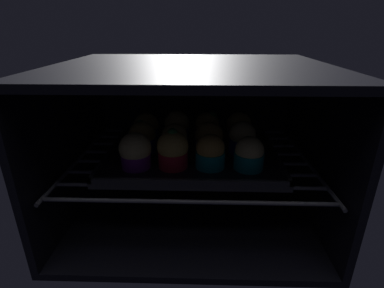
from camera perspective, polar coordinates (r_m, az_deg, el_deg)
oven_cavity at (r=72.40cm, az=0.11°, el=1.16°), size 59.00×47.00×37.00cm
oven_rack at (r=69.81cm, az=0.01°, el=-2.70°), size 54.80×42.00×0.80cm
baking_tray at (r=69.02cm, az=0.00°, el=-2.02°), size 39.00×31.12×2.20cm
muffin_row0_col0 at (r=61.50cm, az=-11.09°, el=-1.46°), size 6.78×6.78×7.68cm
muffin_row0_col1 at (r=60.46cm, az=-3.80°, el=-1.15°), size 6.60×6.60×8.61cm
muffin_row0_col2 at (r=60.55cm, az=3.64°, el=-1.66°), size 6.25×6.25×7.36cm
muffin_row0_col3 at (r=61.13cm, az=11.20°, el=-2.02°), size 6.25×6.25×7.04cm
muffin_row1_col0 at (r=69.05cm, az=-9.75°, el=1.18°), size 6.40×6.40×7.67cm
muffin_row1_col1 at (r=67.99cm, az=-3.46°, el=0.89°), size 6.25×6.25×7.01cm
muffin_row1_col2 at (r=67.85cm, az=3.38°, el=1.04°), size 6.64×6.64×7.40cm
muffin_row1_col3 at (r=68.48cm, az=9.86°, el=1.08°), size 6.25×6.25×7.61cm
muffin_row2_col0 at (r=76.17cm, az=-8.99°, el=3.13°), size 6.43×6.43×7.24cm
muffin_row2_col1 at (r=75.41cm, az=-3.02°, el=3.47°), size 6.46×6.46×7.79cm
muffin_row2_col2 at (r=74.53cm, az=3.01°, el=3.26°), size 6.25×6.25×7.86cm
muffin_row2_col3 at (r=75.85cm, az=9.19°, el=3.24°), size 6.31×6.31×7.52cm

